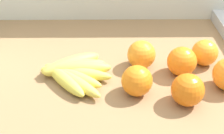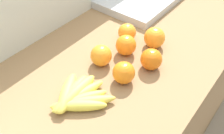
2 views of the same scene
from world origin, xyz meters
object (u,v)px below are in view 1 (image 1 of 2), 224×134
(orange_far_right, at_px, (137,81))
(orange_right, at_px, (188,90))
(orange_front, at_px, (205,53))
(orange_center, at_px, (141,55))
(banana_bunch, at_px, (73,72))
(orange_back_left, at_px, (182,62))

(orange_far_right, height_order, orange_right, orange_right)
(orange_front, xyz_separation_m, orange_far_right, (-0.20, -0.13, 0.00))
(orange_front, bearing_deg, orange_center, -176.04)
(banana_bunch, bearing_deg, orange_back_left, 2.86)
(orange_center, distance_m, orange_back_left, 0.11)
(orange_front, distance_m, orange_far_right, 0.23)
(orange_back_left, bearing_deg, orange_front, 33.91)
(orange_center, height_order, orange_far_right, orange_center)
(banana_bunch, relative_size, orange_center, 2.63)
(orange_center, bearing_deg, orange_back_left, -19.81)
(banana_bunch, distance_m, orange_front, 0.36)
(orange_center, height_order, orange_right, same)
(banana_bunch, height_order, orange_far_right, orange_far_right)
(orange_back_left, distance_m, orange_front, 0.09)
(orange_front, relative_size, orange_far_right, 0.95)
(orange_front, bearing_deg, orange_right, -117.01)
(banana_bunch, distance_m, orange_right, 0.29)
(orange_far_right, relative_size, orange_right, 0.98)
(orange_back_left, bearing_deg, orange_center, 160.19)
(orange_right, bearing_deg, orange_far_right, 162.29)
(banana_bunch, height_order, orange_front, orange_front)
(orange_front, bearing_deg, banana_bunch, -169.96)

